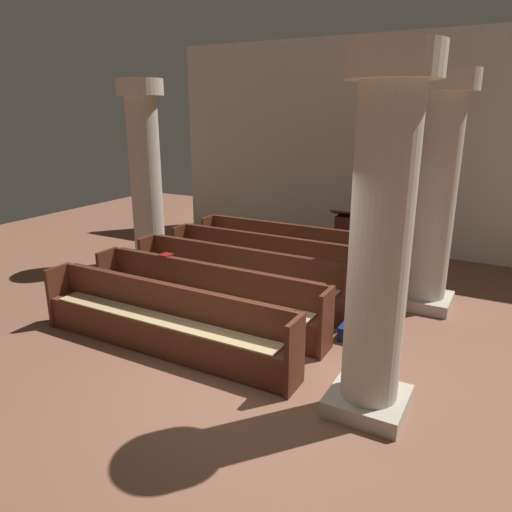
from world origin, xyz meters
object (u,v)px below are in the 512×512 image
(pew_row_1, at_px, (266,259))
(pew_row_2, at_px, (239,275))
(hymn_book, at_px, (166,255))
(pillar_aisle_rear, at_px, (380,239))
(pillar_far_side, at_px, (145,172))
(pillar_aisle_side, at_px, (436,191))
(lectern, at_px, (342,240))
(kneeler_box_red, at_px, (383,311))
(pew_row_3, at_px, (205,294))
(pew_row_4, at_px, (162,318))
(pew_row_0, at_px, (289,246))
(kneeler_box_navy, at_px, (355,334))

(pew_row_1, relative_size, pew_row_2, 1.00)
(hymn_book, bearing_deg, pillar_aisle_rear, -17.46)
(pillar_far_side, bearing_deg, pillar_aisle_rear, -27.69)
(pillar_aisle_side, relative_size, lectern, 3.29)
(pillar_aisle_rear, height_order, lectern, pillar_aisle_rear)
(kneeler_box_red, bearing_deg, pew_row_1, 168.82)
(pew_row_2, xyz_separation_m, hymn_book, (-0.84, -0.76, 0.41))
(pew_row_2, distance_m, kneeler_box_red, 2.32)
(pew_row_2, relative_size, pew_row_3, 1.00)
(pew_row_1, distance_m, pew_row_4, 2.86)
(pew_row_0, height_order, pew_row_4, same)
(pillar_far_side, xyz_separation_m, lectern, (3.38, 2.01, -1.40))
(pillar_aisle_side, distance_m, pillar_aisle_rear, 3.16)
(pew_row_3, bearing_deg, pillar_aisle_side, 39.92)
(kneeler_box_red, bearing_deg, pew_row_0, 148.00)
(lectern, bearing_deg, pillar_aisle_side, -40.02)
(pew_row_4, bearing_deg, kneeler_box_red, 47.31)
(pew_row_2, xyz_separation_m, pillar_aisle_side, (2.69, 1.29, 1.39))
(pew_row_1, bearing_deg, hymn_book, -116.06)
(pew_row_0, xyz_separation_m, pew_row_2, (0.00, -1.91, 0.00))
(kneeler_box_red, bearing_deg, pillar_far_side, 175.22)
(pillar_aisle_rear, bearing_deg, kneeler_box_red, 100.73)
(lectern, bearing_deg, kneeler_box_red, -58.25)
(lectern, bearing_deg, pillar_aisle_rear, -67.93)
(pew_row_4, bearing_deg, kneeler_box_navy, 35.15)
(pillar_far_side, bearing_deg, pew_row_1, 0.76)
(lectern, bearing_deg, pillar_far_side, -149.28)
(pew_row_4, height_order, kneeler_box_red, pew_row_4)
(pew_row_0, xyz_separation_m, pew_row_1, (0.00, -0.95, 0.00))
(pillar_far_side, xyz_separation_m, kneeler_box_red, (4.87, -0.41, -1.75))
(hymn_book, relative_size, kneeler_box_navy, 0.44)
(hymn_book, bearing_deg, pew_row_4, -53.73)
(kneeler_box_red, bearing_deg, pillar_aisle_side, 59.91)
(pew_row_3, bearing_deg, kneeler_box_red, 33.30)
(pew_row_3, xyz_separation_m, pillar_aisle_side, (2.69, 2.25, 1.39))
(pew_row_3, height_order, pillar_far_side, pillar_far_side)
(pew_row_0, bearing_deg, kneeler_box_red, -32.00)
(pew_row_0, relative_size, lectern, 3.50)
(pew_row_3, xyz_separation_m, pillar_far_side, (-2.64, 1.87, 1.39))
(pillar_aisle_side, relative_size, hymn_book, 19.66)
(pew_row_4, relative_size, pillar_aisle_side, 1.06)
(pillar_far_side, distance_m, pillar_aisle_rear, 6.01)
(pew_row_2, height_order, pillar_aisle_side, pillar_aisle_side)
(pew_row_1, relative_size, kneeler_box_navy, 9.26)
(pillar_aisle_rear, relative_size, kneeler_box_red, 10.01)
(pew_row_0, height_order, hymn_book, hymn_book)
(pew_row_0, bearing_deg, pillar_aisle_rear, -54.62)
(pillar_aisle_side, distance_m, pillar_far_side, 5.33)
(pillar_aisle_rear, xyz_separation_m, lectern, (-1.95, 4.80, -1.40))
(pew_row_3, bearing_deg, lectern, 79.20)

